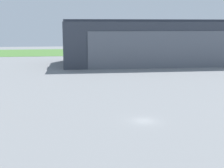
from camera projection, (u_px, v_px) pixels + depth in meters
name	position (u px, v px, depth m)	size (l,w,h in m)	color
ground_plane	(144.00, 121.00, 59.50)	(440.00, 440.00, 0.00)	slate
grass_field_strip	(91.00, 52.00, 214.39)	(440.00, 56.00, 0.08)	#467532
maintenance_hangar	(152.00, 43.00, 149.08)	(83.71, 37.21, 20.82)	#383D47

